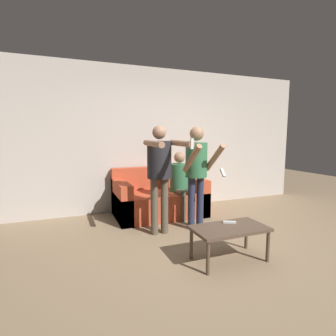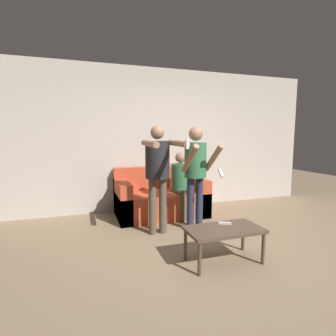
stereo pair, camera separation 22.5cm
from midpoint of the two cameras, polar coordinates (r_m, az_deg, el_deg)
The scene contains 8 objects.
ground_plane at distance 3.49m, azimuth 12.00°, elevation -17.34°, with size 14.00×14.00×0.00m, color #937A5B.
wall_back at distance 5.16m, azimuth 0.11°, elevation 6.20°, with size 6.40×0.06×2.70m.
couch at distance 4.77m, azimuth -0.37°, elevation -6.77°, with size 1.57×0.92×0.84m.
person_standing_left at distance 3.71m, azimuth -0.45°, elevation 0.43°, with size 0.47×0.83×1.57m.
person_standing_right at distance 3.94m, azimuth 7.72°, elevation 0.28°, with size 0.45×0.65×1.56m.
person_seated at distance 4.61m, azimuth 4.40°, elevation -2.90°, with size 0.33×0.54×1.15m.
coffee_table at distance 3.13m, azimuth 14.17°, elevation -13.37°, with size 0.86×0.46×0.40m.
remote_on_table at distance 3.23m, azimuth 14.26°, elevation -11.59°, with size 0.15×0.10×0.02m.
Camera 2 is at (-1.53, -2.76, 1.44)m, focal length 28.00 mm.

